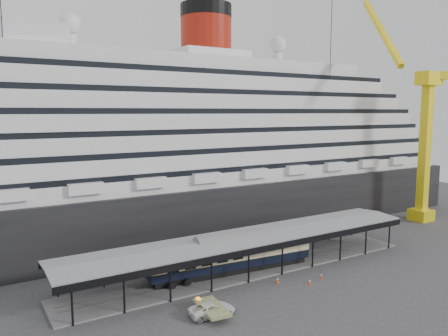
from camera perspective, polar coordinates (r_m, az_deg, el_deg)
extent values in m
plane|color=#37373A|center=(62.22, 5.98, -14.42)|extent=(200.00, 200.00, 0.00)
cube|color=black|center=(87.29, -6.85, -4.62)|extent=(130.00, 30.00, 10.00)
cylinder|color=maroon|center=(90.15, -2.35, 16.52)|extent=(10.00, 10.00, 9.00)
cylinder|color=black|center=(91.13, -2.37, 19.78)|extent=(10.10, 10.10, 2.50)
sphere|color=silver|center=(81.01, -19.46, 17.38)|extent=(3.60, 3.60, 3.60)
sphere|color=silver|center=(100.09, 7.05, 15.73)|extent=(3.60, 3.60, 3.60)
cube|color=slate|center=(65.94, 3.28, -12.99)|extent=(56.00, 8.00, 0.24)
cube|color=slate|center=(65.33, 3.65, -13.05)|extent=(54.00, 0.08, 0.10)
cube|color=slate|center=(66.44, 2.92, -12.68)|extent=(54.00, 0.08, 0.10)
cube|color=black|center=(61.09, 5.75, -10.40)|extent=(56.00, 0.18, 0.90)
cube|color=black|center=(68.16, 1.13, -8.47)|extent=(56.00, 0.18, 0.90)
cube|color=slate|center=(64.36, 3.31, -8.77)|extent=(56.00, 9.00, 0.24)
cylinder|color=black|center=(67.80, -26.47, 7.07)|extent=(0.12, 0.12, 47.21)
cube|color=yellow|center=(102.58, 24.33, -5.60)|extent=(4.00, 4.00, 2.40)
cube|color=yellow|center=(100.51, 24.75, 2.33)|extent=(1.80, 1.80, 26.00)
cube|color=yellow|center=(100.45, 25.20, 10.53)|extent=(5.00, 3.20, 2.80)
cube|color=yellow|center=(97.49, 19.90, 16.48)|extent=(11.42, 18.78, 16.80)
cube|color=yellow|center=(102.08, 27.01, 10.71)|extent=(6.00, 4.39, 1.60)
cylinder|color=black|center=(93.02, 13.53, 7.51)|extent=(0.12, 0.12, 47.21)
imported|color=white|center=(52.13, -1.60, -17.97)|extent=(5.60, 3.01, 1.49)
cube|color=black|center=(64.21, 1.03, -13.07)|extent=(23.77, 4.81, 0.79)
cube|color=black|center=(63.86, 1.03, -12.22)|extent=(24.93, 5.36, 1.24)
cube|color=beige|center=(63.43, 1.03, -11.07)|extent=(24.93, 5.40, 1.46)
cube|color=black|center=(63.13, 1.04, -10.24)|extent=(24.93, 5.36, 0.45)
cube|color=#E35A0C|center=(61.58, 7.00, -14.65)|extent=(0.53, 0.53, 0.03)
cone|color=#E35A0C|center=(61.43, 7.00, -14.30)|extent=(0.45, 0.45, 0.80)
cylinder|color=white|center=(61.40, 7.00, -14.24)|extent=(0.26, 0.26, 0.16)
cube|color=#E3490C|center=(61.86, 11.13, -14.64)|extent=(0.39, 0.39, 0.03)
cone|color=#E3490C|center=(61.73, 11.14, -14.34)|extent=(0.33, 0.33, 0.70)
cylinder|color=white|center=(61.70, 11.14, -14.28)|extent=(0.22, 0.22, 0.14)
cube|color=red|center=(64.15, 12.55, -13.86)|extent=(0.46, 0.46, 0.03)
cone|color=red|center=(64.03, 12.56, -13.57)|extent=(0.38, 0.38, 0.68)
cylinder|color=white|center=(64.01, 12.56, -13.52)|extent=(0.22, 0.22, 0.13)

